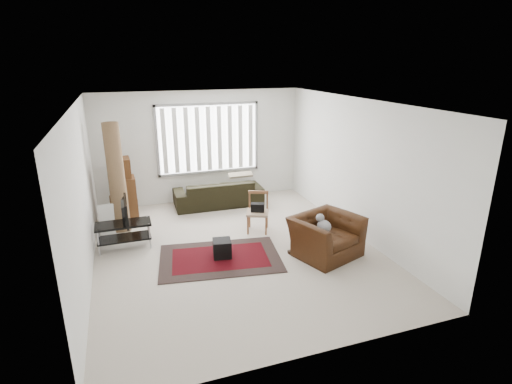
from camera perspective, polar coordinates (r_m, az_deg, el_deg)
room at (r=7.44m, az=-3.97°, el=5.78°), size 6.00×6.02×2.71m
persian_rug at (r=7.25m, az=-5.15°, el=-9.37°), size 2.30×1.71×0.02m
tv_stand at (r=7.86m, az=-18.37°, el=-5.17°), size 1.00×0.45×0.50m
tv at (r=7.73m, az=-18.65°, el=-2.65°), size 0.10×0.81×0.46m
subwoofer at (r=7.22m, az=-4.87°, el=-8.01°), size 0.36×0.36×0.31m
moving_boxes at (r=9.14m, az=-18.52°, el=0.02°), size 0.59×0.54×1.39m
white_flatpack at (r=8.54m, az=-19.82°, el=-3.73°), size 0.52×0.23×0.65m
rolled_rug at (r=8.55m, az=-19.30°, el=1.98°), size 0.38×0.90×2.23m
sofa at (r=9.67m, az=-5.41°, el=0.41°), size 2.13×0.96×0.81m
side_chair at (r=8.17m, az=0.25°, el=-2.62°), size 0.57×0.57×0.81m
armchair at (r=7.30m, az=9.96°, el=-5.83°), size 1.39×1.30×0.83m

